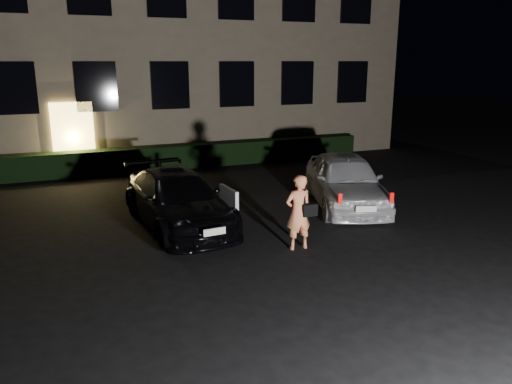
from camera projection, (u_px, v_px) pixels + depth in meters
name	position (u px, v px, depth m)	size (l,w,h in m)	color
ground	(308.00, 278.00, 9.22)	(80.00, 80.00, 0.00)	black
building	(146.00, 9.00, 21.12)	(20.00, 8.11, 12.00)	#716651
hedge	(176.00, 157.00, 18.52)	(15.00, 0.70, 0.85)	black
sedan	(178.00, 200.00, 11.97)	(2.22, 4.66, 1.30)	black
hatch	(345.00, 180.00, 13.55)	(3.00, 4.61, 1.46)	silver
man	(299.00, 212.00, 10.45)	(0.66, 0.39, 1.61)	#FA8B5B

